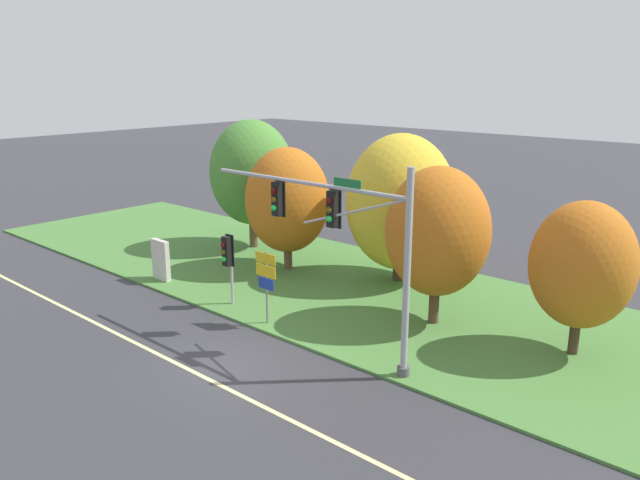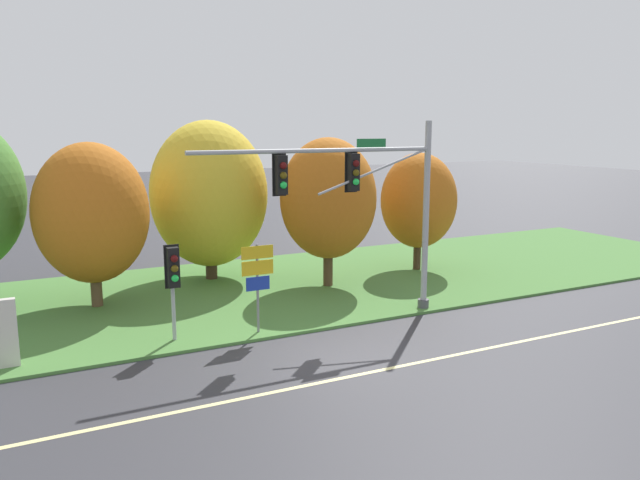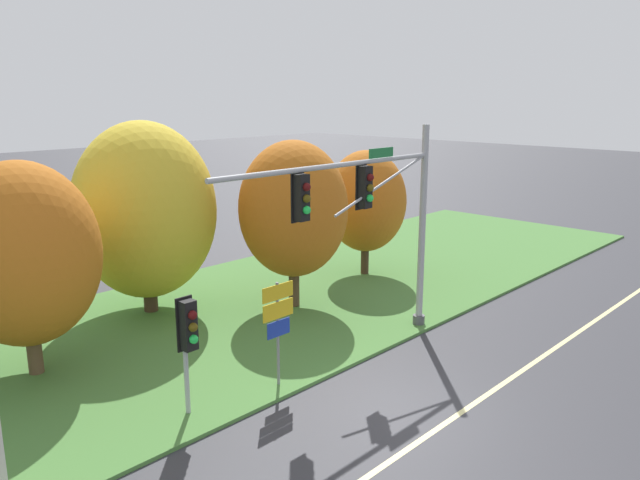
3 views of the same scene
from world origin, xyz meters
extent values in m
plane|color=#333338|center=(0.00, 0.00, 0.00)|extent=(160.00, 160.00, 0.00)
cube|color=beige|center=(0.00, -1.20, 0.00)|extent=(36.00, 0.16, 0.01)
cube|color=#477A38|center=(0.00, 8.25, 0.05)|extent=(48.00, 11.50, 0.10)
cylinder|color=#9EA0A5|center=(5.02, 2.98, 3.44)|extent=(0.22, 0.22, 6.69)
cylinder|color=#4C4C51|center=(5.02, 2.98, 0.25)|extent=(0.40, 0.40, 0.30)
cylinder|color=#9EA0A5|center=(0.75, 2.98, 5.83)|extent=(8.56, 0.14, 0.14)
cylinder|color=#9EA0A5|center=(2.89, 2.98, 5.13)|extent=(4.30, 0.08, 1.48)
cube|color=black|center=(2.04, 2.98, 5.10)|extent=(0.34, 0.28, 1.22)
cube|color=black|center=(2.04, 3.14, 5.10)|extent=(0.46, 0.04, 1.34)
sphere|color=#4C0C0C|center=(2.04, 2.80, 5.40)|extent=(0.22, 0.22, 0.22)
sphere|color=#51420C|center=(2.04, 2.80, 5.10)|extent=(0.22, 0.22, 0.22)
sphere|color=green|center=(2.04, 2.80, 4.80)|extent=(0.22, 0.22, 0.22)
cube|color=black|center=(-0.55, 2.98, 5.10)|extent=(0.34, 0.28, 1.22)
cube|color=black|center=(-0.55, 3.14, 5.10)|extent=(0.46, 0.04, 1.34)
sphere|color=#4C0C0C|center=(-0.55, 2.80, 5.40)|extent=(0.22, 0.22, 0.22)
sphere|color=#51420C|center=(-0.55, 2.80, 5.10)|extent=(0.22, 0.22, 0.22)
sphere|color=green|center=(-0.55, 2.80, 4.80)|extent=(0.22, 0.22, 0.22)
cube|color=#196B33|center=(2.69, 2.93, 6.05)|extent=(1.10, 0.04, 0.28)
cylinder|color=#9EA0A5|center=(-3.93, 3.58, 1.54)|extent=(0.12, 0.12, 2.88)
cube|color=black|center=(-3.93, 3.38, 2.42)|extent=(0.34, 0.28, 1.22)
cube|color=black|center=(-3.93, 3.54, 2.42)|extent=(0.46, 0.04, 1.34)
sphere|color=#4C0C0C|center=(-3.93, 3.21, 2.72)|extent=(0.22, 0.22, 0.22)
sphere|color=#51420C|center=(-3.93, 3.21, 2.42)|extent=(0.22, 0.22, 0.22)
sphere|color=green|center=(-3.93, 3.21, 2.12)|extent=(0.22, 0.22, 0.22)
cylinder|color=slate|center=(-1.35, 3.11, 1.53)|extent=(0.08, 0.08, 2.86)
cube|color=gold|center=(-1.35, 3.08, 2.70)|extent=(1.06, 0.03, 0.41)
cube|color=gold|center=(-1.35, 3.08, 2.21)|extent=(1.05, 0.03, 0.46)
cube|color=#193399|center=(-1.35, 3.08, 1.70)|extent=(0.79, 0.03, 0.44)
cylinder|color=brown|center=(-9.79, 10.18, 1.54)|extent=(0.45, 0.45, 2.89)
ellipsoid|color=#478433|center=(-9.79, 10.18, 4.23)|extent=(4.52, 4.52, 5.65)
cylinder|color=brown|center=(-5.55, 8.56, 1.26)|extent=(0.40, 0.40, 2.32)
ellipsoid|color=#B76019|center=(-5.55, 8.56, 3.54)|extent=(4.05, 4.05, 5.06)
cylinder|color=#423021|center=(-0.53, 10.75, 1.26)|extent=(0.49, 0.49, 2.32)
ellipsoid|color=gold|center=(-0.53, 10.75, 3.78)|extent=(4.95, 4.95, 6.19)
cylinder|color=#4C3823|center=(3.42, 7.40, 1.37)|extent=(0.39, 0.39, 2.54)
ellipsoid|color=#B76019|center=(3.42, 7.40, 3.72)|extent=(3.93, 3.93, 4.91)
cylinder|color=#423021|center=(8.48, 8.21, 1.22)|extent=(0.35, 0.35, 2.24)
ellipsoid|color=#B76019|center=(8.48, 8.21, 3.29)|extent=(3.45, 3.45, 4.32)
cube|color=beige|center=(-8.78, 3.46, 1.05)|extent=(1.10, 0.24, 1.90)
cube|color=#4C4C51|center=(-9.18, 3.46, 0.15)|extent=(0.10, 0.20, 0.10)
cube|color=#4C4C51|center=(-8.38, 3.46, 0.15)|extent=(0.10, 0.20, 0.10)
camera|label=1|loc=(15.00, -12.33, 9.48)|focal=35.00mm
camera|label=2|loc=(-8.23, -14.86, 6.57)|focal=35.00mm
camera|label=3|loc=(-11.81, -8.36, 7.74)|focal=35.00mm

